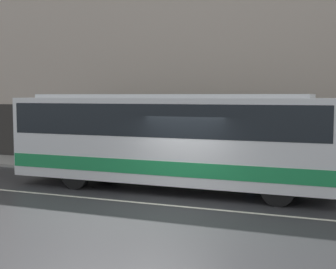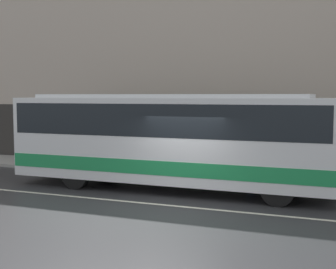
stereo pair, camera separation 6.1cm
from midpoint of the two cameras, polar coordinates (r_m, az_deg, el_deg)
ground_plane at (r=13.44m, az=0.53°, el=-8.69°), size 60.00×60.00×0.00m
sidewalk at (r=18.37m, az=6.49°, el=-4.85°), size 60.00×2.60×0.13m
building_facade at (r=19.62m, az=7.75°, el=10.75°), size 60.00×0.35×10.75m
lane_stripe at (r=13.44m, az=0.53°, el=-8.68°), size 54.00×0.14×0.01m
transit_bus at (r=15.51m, az=0.06°, el=-0.18°), size 10.71×2.55×3.17m
pedestrian_waiting at (r=18.17m, az=9.99°, el=-2.48°), size 0.36×0.36×1.58m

